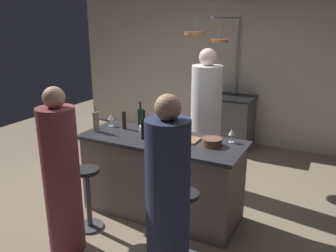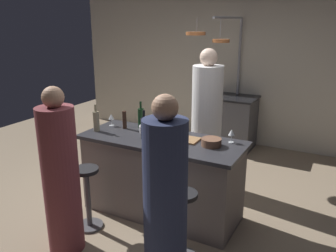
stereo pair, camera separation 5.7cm
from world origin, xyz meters
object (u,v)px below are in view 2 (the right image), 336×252
pepper_mill (124,120)px  wine_glass_near_right_guest (111,117)px  chef (206,126)px  wine_bottle_red (141,118)px  guest_left (61,178)px  wine_glass_near_left_guest (232,133)px  mixing_bowl_steel (148,129)px  wine_bottle_white (96,121)px  stove_range (231,122)px  mixing_bowl_wooden (211,142)px  wine_bottle_dark (144,128)px  bar_stool_right (183,223)px  guest_right (165,205)px  cutting_board (184,139)px  bar_stool_left (88,195)px

pepper_mill → wine_glass_near_right_guest: bearing=176.9°
chef → wine_bottle_red: bearing=-132.9°
guest_left → wine_glass_near_left_guest: 1.74m
pepper_mill → mixing_bowl_steel: 0.32m
wine_bottle_white → wine_bottle_red: (0.38, 0.35, 0.00)m
stove_range → mixing_bowl_wooden: (0.56, -2.41, 0.49)m
chef → wine_glass_near_right_guest: bearing=-142.2°
chef → wine_bottle_dark: (-0.34, -0.94, 0.19)m
bar_stool_right → guest_left: guest_left is taller
wine_bottle_white → guest_left: bearing=-71.9°
wine_glass_near_right_guest → mixing_bowl_wooden: (1.32, -0.09, -0.07)m
guest_right → guest_left: size_ratio=1.02×
chef → wine_bottle_dark: 1.02m
guest_left → guest_right: bearing=0.3°
pepper_mill → wine_glass_near_right_guest: size_ratio=1.44×
guest_right → wine_bottle_dark: size_ratio=5.15×
stove_range → pepper_mill: (-0.56, -2.34, 0.56)m
stove_range → pepper_mill: bearing=-103.5°
cutting_board → wine_glass_near_right_guest: size_ratio=2.19×
bar_stool_left → mixing_bowl_steel: (0.29, 0.75, 0.56)m
wine_bottle_red → wine_glass_near_left_guest: 1.11m
wine_bottle_white → wine_glass_near_right_guest: 0.25m
bar_stool_right → wine_bottle_red: (-0.96, 0.85, 0.65)m
wine_bottle_dark → wine_glass_near_right_guest: wine_bottle_dark is taller
mixing_bowl_steel → guest_right: bearing=-53.3°
bar_stool_right → bar_stool_left: 1.10m
cutting_board → wine_bottle_red: 0.66m
chef → wine_bottle_white: chef is taller
wine_glass_near_right_guest → wine_glass_near_left_guest: (1.46, 0.10, 0.00)m
stove_range → wine_bottle_red: bearing=-100.3°
bar_stool_left → mixing_bowl_wooden: (1.10, 0.66, 0.56)m
wine_glass_near_left_guest → mixing_bowl_wooden: 0.25m
bar_stool_right → mixing_bowl_steel: 1.24m
stove_range → mixing_bowl_steel: mixing_bowl_steel is taller
cutting_board → wine_glass_near_left_guest: wine_glass_near_left_guest is taller
bar_stool_right → guest_right: guest_right is taller
wine_bottle_white → wine_bottle_red: bearing=42.0°
wine_bottle_red → mixing_bowl_wooden: 0.98m
bar_stool_right → pepper_mill: 1.48m
guest_right → wine_glass_near_left_guest: size_ratio=11.17×
bar_stool_right → mixing_bowl_steel: bearing=137.3°
pepper_mill → wine_glass_near_left_guest: size_ratio=1.44×
chef → mixing_bowl_steel: (-0.43, -0.72, 0.10)m
bar_stool_right → wine_glass_near_left_guest: bearing=80.4°
wine_bottle_dark → wine_bottle_red: bearing=127.1°
bar_stool_right → guest_right: 0.53m
chef → mixing_bowl_wooden: (0.38, -0.81, 0.10)m
guest_right → cutting_board: size_ratio=5.10×
mixing_bowl_wooden → pepper_mill: bearing=176.1°
stove_range → guest_right: (0.59, -3.44, 0.31)m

